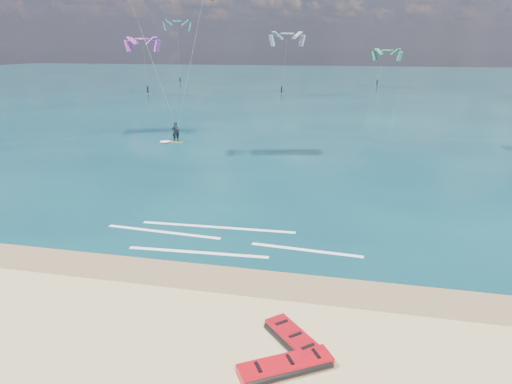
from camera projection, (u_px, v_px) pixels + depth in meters
ground at (302, 127)px, 53.33m from camera, size 320.00×320.00×0.00m
wet_sand_strip at (197, 275)px, 18.92m from camera, size 320.00×2.40×0.01m
sea at (333, 83)px, 112.83m from camera, size 320.00×200.00×0.04m
packed_kite_left at (285, 371)px, 13.37m from camera, size 3.13×2.50×0.39m
packed_kite_mid at (293, 342)px, 14.64m from camera, size 2.46×2.55×0.40m
kitesurfer_main at (170, 52)px, 38.93m from camera, size 9.11×8.18×16.23m
shoreline_foam at (216, 239)px, 22.39m from camera, size 13.07×3.66×0.01m
distant_kites at (288, 63)px, 90.81m from camera, size 80.95×30.07×14.36m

